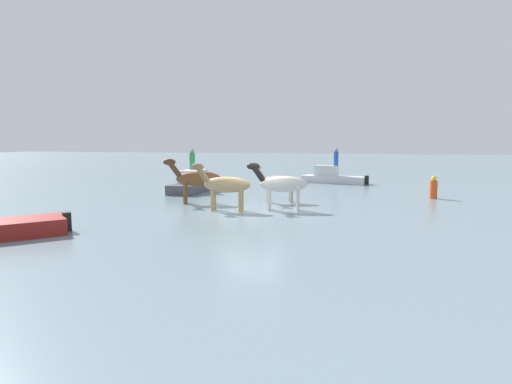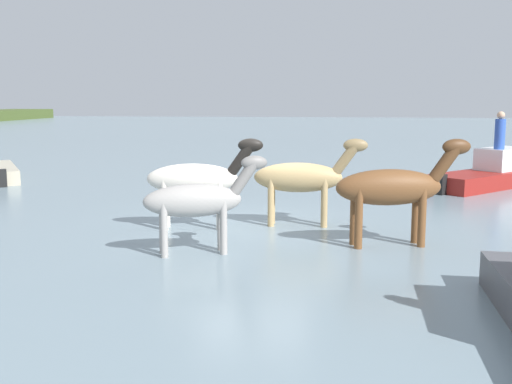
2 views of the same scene
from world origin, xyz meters
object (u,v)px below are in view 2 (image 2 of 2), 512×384
at_px(horse_rear_stallion, 394,188).
at_px(boat_dinghy_port, 494,176).
at_px(horse_dark_mare, 197,201).
at_px(person_boatman_standing, 500,132).
at_px(horse_dun_straggler, 197,179).
at_px(horse_mid_herd, 302,178).

height_order(horse_rear_stallion, boat_dinghy_port, horse_rear_stallion).
relative_size(horse_rear_stallion, horse_dark_mare, 1.17).
height_order(boat_dinghy_port, person_boatman_standing, person_boatman_standing).
bearing_deg(horse_dark_mare, person_boatman_standing, 30.70).
bearing_deg(person_boatman_standing, horse_dun_straggler, 132.98).
distance_m(horse_rear_stallion, horse_dark_mare, 3.74).
bearing_deg(horse_dark_mare, horse_rear_stallion, -3.56).
bearing_deg(boat_dinghy_port, person_boatman_standing, -120.23).
bearing_deg(horse_rear_stallion, horse_dark_mare, -176.75).
relative_size(horse_dun_straggler, person_boatman_standing, 2.14).
bearing_deg(boat_dinghy_port, horse_rear_stallion, -160.08).
height_order(horse_dun_straggler, horse_mid_herd, horse_dun_straggler).
relative_size(boat_dinghy_port, person_boatman_standing, 4.00).
distance_m(horse_rear_stallion, boat_dinghy_port, 9.48).
bearing_deg(horse_rear_stallion, person_boatman_standing, 50.62).
height_order(horse_dun_straggler, person_boatman_standing, person_boatman_standing).
height_order(horse_rear_stallion, horse_dark_mare, horse_rear_stallion).
distance_m(horse_dun_straggler, horse_mid_herd, 2.32).
bearing_deg(horse_rear_stallion, boat_dinghy_port, 51.49).
distance_m(horse_rear_stallion, horse_mid_herd, 2.47).
bearing_deg(boat_dinghy_port, horse_dark_mare, -173.22).
height_order(horse_dun_straggler, horse_dark_mare, horse_dun_straggler).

